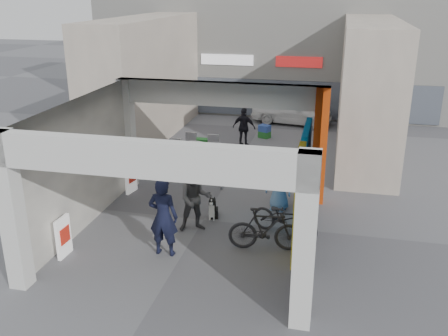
% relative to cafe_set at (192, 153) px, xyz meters
% --- Properties ---
extents(ground, '(90.00, 90.00, 0.00)m').
position_rel_cafe_set_xyz_m(ground, '(1.67, -4.63, -0.35)').
color(ground, '#5D5D62').
rests_on(ground, ground).
extents(arcade_canopy, '(6.40, 6.45, 6.40)m').
position_rel_cafe_set_xyz_m(arcade_canopy, '(2.21, -5.45, 1.95)').
color(arcade_canopy, silver).
rests_on(arcade_canopy, ground).
extents(far_building, '(18.00, 4.08, 8.00)m').
position_rel_cafe_set_xyz_m(far_building, '(1.67, 9.36, 3.64)').
color(far_building, silver).
rests_on(far_building, ground).
extents(plaza_bldg_left, '(2.00, 9.00, 5.00)m').
position_rel_cafe_set_xyz_m(plaza_bldg_left, '(-2.83, 2.87, 2.15)').
color(plaza_bldg_left, beige).
rests_on(plaza_bldg_left, ground).
extents(plaza_bldg_right, '(2.00, 9.00, 5.00)m').
position_rel_cafe_set_xyz_m(plaza_bldg_right, '(6.17, 2.87, 2.15)').
color(plaza_bldg_right, beige).
rests_on(plaza_bldg_right, ground).
extents(bollard_left, '(0.09, 0.09, 0.97)m').
position_rel_cafe_set_xyz_m(bollard_left, '(0.21, -2.08, 0.13)').
color(bollard_left, gray).
rests_on(bollard_left, ground).
extents(bollard_center, '(0.09, 0.09, 0.99)m').
position_rel_cafe_set_xyz_m(bollard_center, '(1.62, -2.30, 0.14)').
color(bollard_center, gray).
rests_on(bollard_center, ground).
extents(bollard_right, '(0.09, 0.09, 0.81)m').
position_rel_cafe_set_xyz_m(bollard_right, '(3.36, -2.04, 0.05)').
color(bollard_right, gray).
rests_on(bollard_right, ground).
extents(advert_board_near, '(0.12, 0.55, 1.00)m').
position_rel_cafe_set_xyz_m(advert_board_near, '(-1.07, -7.27, 0.15)').
color(advert_board_near, white).
rests_on(advert_board_near, ground).
extents(advert_board_far, '(0.18, 0.56, 1.00)m').
position_rel_cafe_set_xyz_m(advert_board_far, '(-1.07, -3.18, 0.15)').
color(advert_board_far, white).
rests_on(advert_board_far, ground).
extents(cafe_set, '(1.65, 1.33, 1.00)m').
position_rel_cafe_set_xyz_m(cafe_set, '(0.00, 0.00, 0.00)').
color(cafe_set, '#B5B5BA').
rests_on(cafe_set, ground).
extents(produce_stand, '(1.10, 0.60, 0.72)m').
position_rel_cafe_set_xyz_m(produce_stand, '(0.05, 0.57, -0.07)').
color(produce_stand, black).
rests_on(produce_stand, ground).
extents(crate_stack, '(0.56, 0.51, 0.56)m').
position_rel_cafe_set_xyz_m(crate_stack, '(2.12, 3.82, -0.07)').
color(crate_stack, '#1B5A19').
rests_on(crate_stack, ground).
extents(border_collie, '(0.25, 0.49, 0.68)m').
position_rel_cafe_set_xyz_m(border_collie, '(1.90, -4.46, -0.08)').
color(border_collie, black).
rests_on(border_collie, ground).
extents(man_with_dog, '(0.72, 0.48, 1.96)m').
position_rel_cafe_set_xyz_m(man_with_dog, '(1.24, -6.65, 0.63)').
color(man_with_dog, black).
rests_on(man_with_dog, ground).
extents(man_back_turned, '(1.07, 0.97, 1.80)m').
position_rel_cafe_set_xyz_m(man_back_turned, '(1.62, -5.25, 0.55)').
color(man_back_turned, '#3E3E40').
rests_on(man_back_turned, ground).
extents(man_elderly, '(0.86, 0.67, 1.56)m').
position_rel_cafe_set_xyz_m(man_elderly, '(3.62, -3.44, 0.43)').
color(man_elderly, '#6290BF').
rests_on(man_elderly, ground).
extents(man_crates, '(0.97, 0.48, 1.60)m').
position_rel_cafe_set_xyz_m(man_crates, '(1.49, 2.38, 0.45)').
color(man_crates, black).
rests_on(man_crates, ground).
extents(bicycle_front, '(1.98, 1.29, 0.98)m').
position_rel_cafe_set_xyz_m(bicycle_front, '(3.97, -5.02, 0.14)').
color(bicycle_front, black).
rests_on(bicycle_front, ground).
extents(bicycle_rear, '(1.90, 0.75, 1.11)m').
position_rel_cafe_set_xyz_m(bicycle_rear, '(3.60, -5.90, 0.20)').
color(bicycle_rear, black).
rests_on(bicycle_rear, ground).
extents(white_van, '(3.95, 2.09, 1.28)m').
position_rel_cafe_set_xyz_m(white_van, '(3.02, 6.51, 0.29)').
color(white_van, white).
rests_on(white_van, ground).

